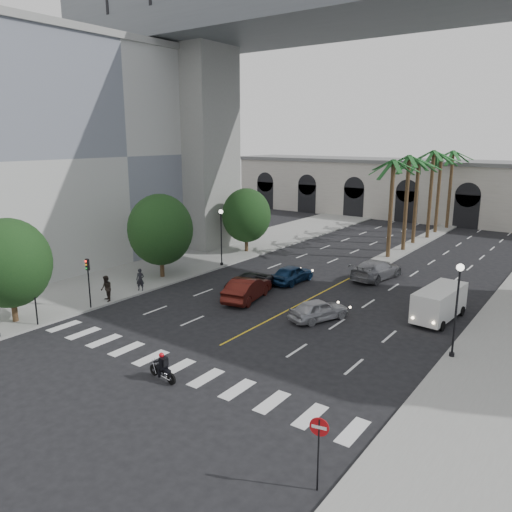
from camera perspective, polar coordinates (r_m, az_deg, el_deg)
The scene contains 29 objects.
ground at distance 28.07m, azimuth -6.81°, elevation -11.44°, with size 140.00×140.00×0.00m, color black.
sidewalk_left at distance 48.13m, azimuth -8.00°, elevation -0.72°, with size 8.00×100.00×0.15m, color gray.
median at distance 60.37m, azimuth 18.25°, elevation 1.66°, with size 2.00×24.00×0.20m, color gray.
building_left at distance 53.94m, azimuth -20.11°, elevation 11.14°, with size 16.50×32.50×20.60m.
pier_building at distance 76.01m, azimuth 22.44°, elevation 6.82°, with size 71.00×10.50×8.50m.
bridge at distance 43.47m, azimuth 17.81°, elevation 21.80°, with size 75.00×13.00×26.00m.
palm_a at distance 49.83m, azimuth 15.44°, elevation 9.93°, with size 3.20×3.20×10.30m.
palm_b at distance 53.54m, azimuth 17.09°, elevation 10.34°, with size 3.20×3.20×10.60m.
palm_c at distance 57.45m, azimuth 18.09°, elevation 9.98°, with size 3.20×3.20×10.10m.
palm_d at distance 61.13m, azimuth 19.64°, elevation 10.73°, with size 3.20×3.20×10.90m.
palm_e at distance 65.06m, azimuth 20.41°, elevation 10.39°, with size 3.20×3.20×10.40m.
palm_f at distance 68.84m, azimuth 21.59°, elevation 10.65°, with size 3.20×3.20×10.70m.
street_tree_near at distance 35.04m, azimuth -26.39°, elevation -0.74°, with size 5.20×5.20×6.89m.
street_tree_mid at distance 42.42m, azimuth -10.87°, elevation 2.97°, with size 5.44×5.44×7.21m.
street_tree_far at distance 51.34m, azimuth -1.11°, elevation 4.66°, with size 5.04×5.04×6.68m.
lamp_post_left_far at distance 45.83m, azimuth -4.00°, elevation 2.70°, with size 0.40×0.40×5.35m.
lamp_post_right at distance 28.60m, azimuth 21.98°, elevation -4.96°, with size 0.40×0.40×5.35m.
traffic_signal_near at distance 34.19m, azimuth -24.04°, elevation -3.46°, with size 0.25×0.18×3.65m.
traffic_signal_far at distance 36.25m, azimuth -18.62°, elevation -2.06°, with size 0.25×0.18×3.65m.
motorcycle_rider at distance 25.66m, azimuth -10.59°, elevation -12.47°, with size 2.00×0.55×1.45m.
car_a at distance 33.21m, azimuth 7.18°, elevation -6.10°, with size 1.68×4.17×1.42m, color #A7A7AC.
car_b at distance 36.89m, azimuth -1.02°, elevation -3.75°, with size 1.81×5.18×1.71m, color #42120D.
car_c at distance 39.06m, azimuth -0.44°, elevation -2.96°, with size 2.40×5.20×1.44m, color black.
car_d at distance 43.41m, azimuth 13.59°, elevation -1.52°, with size 2.30×5.67×1.64m, color slate.
car_e at distance 41.29m, azimuth 4.14°, elevation -2.04°, with size 1.77×4.41×1.50m, color #10294C.
cargo_van at distance 34.90m, azimuth 20.19°, elevation -5.01°, with size 2.41×5.24×2.17m.
pedestrian_a at distance 39.61m, azimuth -13.09°, elevation -2.65°, with size 0.63×0.41×1.72m, color black.
pedestrian_b at distance 37.66m, azimuth -16.74°, elevation -3.59°, with size 0.92×0.72×1.89m, color black.
do_not_enter_sign at distance 17.81m, azimuth 7.20°, elevation -19.96°, with size 0.67×0.18×2.77m.
Camera 1 is at (17.39, -18.61, 11.80)m, focal length 35.00 mm.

